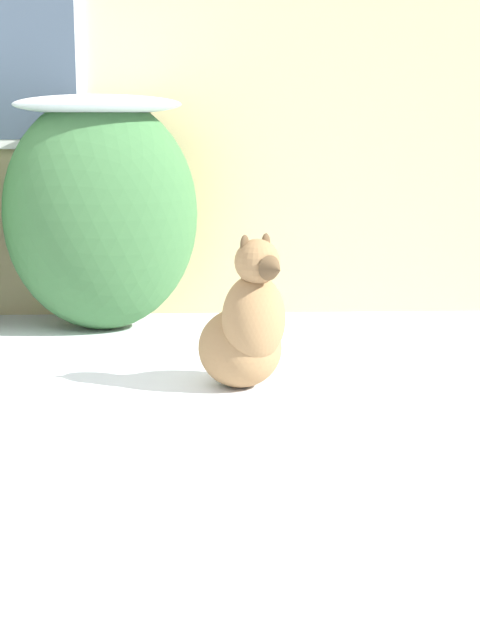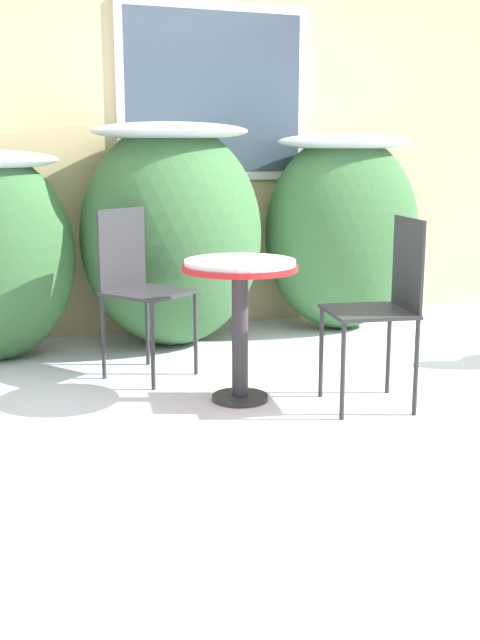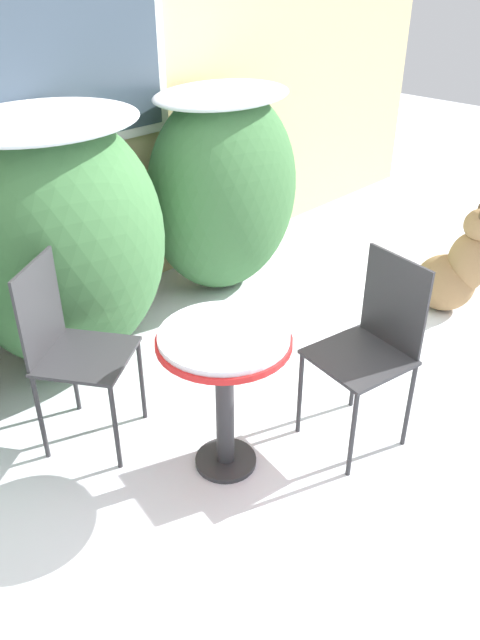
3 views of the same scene
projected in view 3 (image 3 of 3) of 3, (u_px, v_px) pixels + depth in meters
The scene contains 8 objects.
ground_plane at pixel (326, 456), 3.13m from camera, with size 16.00×16.00×0.00m, color white.
house_wall at pixel (45, 74), 3.64m from camera, with size 8.00×0.10×3.09m.
shrub_middle at pixel (61, 238), 3.52m from camera, with size 1.23×1.06×1.49m.
shrub_right at pixel (224, 186), 4.36m from camera, with size 1.19×0.88×1.43m.
patio_table at pixel (224, 363), 2.79m from camera, with size 0.60×0.60×0.76m.
patio_chair_near_table at pixel (70, 345), 2.99m from camera, with size 0.58×0.58×0.98m.
patio_chair_far_side at pixel (372, 343), 3.01m from camera, with size 0.49×0.49×0.98m.
dog at pixel (455, 271), 4.26m from camera, with size 0.56×0.61×0.76m.
Camera 3 is at (-1.97, -1.31, 2.21)m, focal length 35.00 mm.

